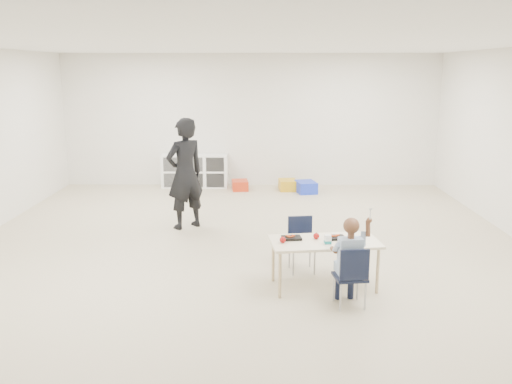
{
  "coord_description": "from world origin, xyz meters",
  "views": [
    {
      "loc": [
        0.2,
        -7.1,
        2.47
      ],
      "look_at": [
        0.14,
        0.03,
        0.85
      ],
      "focal_mm": 38.0,
      "sensor_mm": 36.0,
      "label": 1
    }
  ],
  "objects_px": {
    "table": "(324,264)",
    "chair_near": "(350,276)",
    "child": "(351,258)",
    "cubby_shelf": "(195,171)",
    "adult": "(185,174)"
  },
  "relations": [
    {
      "from": "table",
      "to": "child",
      "type": "height_order",
      "value": "child"
    },
    {
      "from": "child",
      "to": "cubby_shelf",
      "type": "bearing_deg",
      "value": 104.14
    },
    {
      "from": "table",
      "to": "chair_near",
      "type": "height_order",
      "value": "chair_near"
    },
    {
      "from": "table",
      "to": "cubby_shelf",
      "type": "xyz_separation_m",
      "value": [
        -2.14,
        5.48,
        0.06
      ]
    },
    {
      "from": "chair_near",
      "to": "adult",
      "type": "bearing_deg",
      "value": 118.85
    },
    {
      "from": "cubby_shelf",
      "to": "adult",
      "type": "distance_m",
      "value": 3.12
    },
    {
      "from": "table",
      "to": "child",
      "type": "relative_size",
      "value": 1.22
    },
    {
      "from": "chair_near",
      "to": "adult",
      "type": "distance_m",
      "value": 3.65
    },
    {
      "from": "adult",
      "to": "child",
      "type": "bearing_deg",
      "value": 87.39
    },
    {
      "from": "table",
      "to": "adult",
      "type": "bearing_deg",
      "value": 121.14
    },
    {
      "from": "table",
      "to": "adult",
      "type": "height_order",
      "value": "adult"
    },
    {
      "from": "chair_near",
      "to": "adult",
      "type": "relative_size",
      "value": 0.39
    },
    {
      "from": "child",
      "to": "cubby_shelf",
      "type": "distance_m",
      "value": 6.43
    },
    {
      "from": "chair_near",
      "to": "cubby_shelf",
      "type": "relative_size",
      "value": 0.48
    },
    {
      "from": "cubby_shelf",
      "to": "child",
      "type": "bearing_deg",
      "value": -68.56
    }
  ]
}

